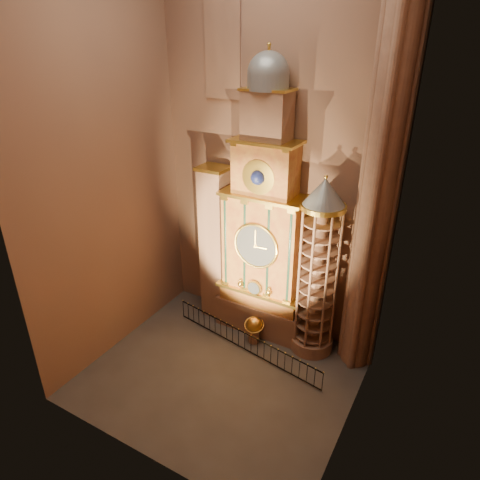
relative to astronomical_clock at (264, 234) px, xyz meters
The scene contains 11 objects.
floor 8.32m from the astronomical_clock, 90.00° to the right, with size 14.00×14.00×0.00m, color #383330.
wall_back 4.45m from the astronomical_clock, 90.00° to the left, with size 22.00×22.00×0.00m, color #886249.
wall_left 9.61m from the astronomical_clock, 144.66° to the right, with size 22.00×22.00×0.00m, color #886249.
wall_right 9.61m from the astronomical_clock, 35.34° to the right, with size 22.00×22.00×0.00m, color #886249.
astronomical_clock is the anchor object (origin of this frame).
portrait_tower 3.73m from the astronomical_clock, behind, with size 1.80×1.60×10.20m.
stair_turret 3.78m from the astronomical_clock, ahead, with size 2.50×2.50×10.80m.
gothic_pier 7.48m from the astronomical_clock, ahead, with size 2.04×2.04×22.00m.
stained_glass_window 10.37m from the astronomical_clock, 163.43° to the left, with size 2.20×0.14×5.20m.
celestial_globe 5.83m from the astronomical_clock, 80.72° to the right, with size 1.42×1.37×1.76m.
iron_railing 6.51m from the astronomical_clock, 86.44° to the right, with size 10.33×1.86×1.25m.
Camera 1 is at (9.90, -15.37, 17.07)m, focal length 32.00 mm.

